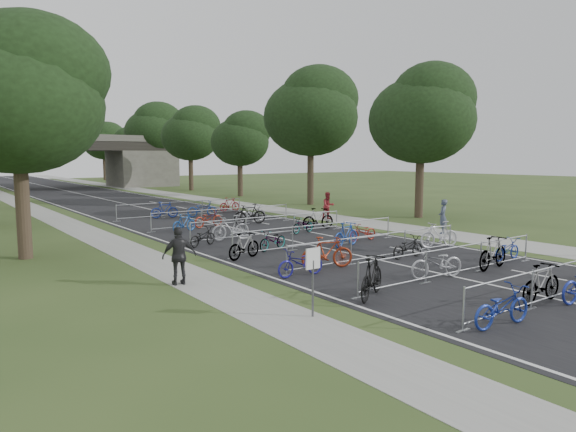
% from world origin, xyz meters
% --- Properties ---
extents(ground, '(200.00, 200.00, 0.00)m').
position_xyz_m(ground, '(0.00, 0.00, 0.00)').
color(ground, '#33471E').
rests_on(ground, ground).
extents(road, '(11.00, 140.00, 0.01)m').
position_xyz_m(road, '(0.00, 50.00, 0.01)').
color(road, black).
rests_on(road, ground).
extents(sidewalk_right, '(3.00, 140.00, 0.01)m').
position_xyz_m(sidewalk_right, '(8.00, 50.00, 0.01)').
color(sidewalk_right, gray).
rests_on(sidewalk_right, ground).
extents(sidewalk_left, '(2.00, 140.00, 0.01)m').
position_xyz_m(sidewalk_left, '(-7.50, 50.00, 0.01)').
color(sidewalk_left, gray).
rests_on(sidewalk_left, ground).
extents(lane_markings, '(0.12, 140.00, 0.00)m').
position_xyz_m(lane_markings, '(0.00, 50.00, 0.00)').
color(lane_markings, silver).
rests_on(lane_markings, ground).
extents(overpass_bridge, '(31.00, 8.00, 7.05)m').
position_xyz_m(overpass_bridge, '(0.00, 65.00, 3.53)').
color(overpass_bridge, '#4D4B44').
rests_on(overpass_bridge, ground).
extents(park_sign, '(0.45, 0.06, 1.83)m').
position_xyz_m(park_sign, '(-6.80, 3.00, 1.27)').
color(park_sign, '#4C4C51').
rests_on(park_sign, ground).
extents(tree_left_0, '(6.72, 6.72, 10.25)m').
position_xyz_m(tree_left_0, '(-11.39, 15.93, 6.49)').
color(tree_left_0, '#33261C').
rests_on(tree_left_0, ground).
extents(tree_right_0, '(7.17, 7.17, 10.93)m').
position_xyz_m(tree_right_0, '(13.11, 15.93, 6.92)').
color(tree_right_0, '#33261C').
rests_on(tree_right_0, ground).
extents(tree_right_1, '(8.18, 8.18, 12.47)m').
position_xyz_m(tree_right_1, '(13.11, 27.93, 7.90)').
color(tree_right_1, '#33261C').
rests_on(tree_right_1, ground).
extents(tree_right_2, '(6.16, 6.16, 9.39)m').
position_xyz_m(tree_right_2, '(13.11, 39.93, 5.95)').
color(tree_right_2, '#33261C').
rests_on(tree_right_2, ground).
extents(tree_right_3, '(7.17, 7.17, 10.93)m').
position_xyz_m(tree_right_3, '(13.11, 51.93, 6.92)').
color(tree_right_3, '#33261C').
rests_on(tree_right_3, ground).
extents(tree_right_4, '(8.18, 8.18, 12.47)m').
position_xyz_m(tree_right_4, '(13.11, 63.93, 7.90)').
color(tree_right_4, '#33261C').
rests_on(tree_right_4, ground).
extents(tree_right_5, '(6.16, 6.16, 9.39)m').
position_xyz_m(tree_right_5, '(13.11, 75.93, 5.95)').
color(tree_right_5, '#33261C').
rests_on(tree_right_5, ground).
extents(tree_right_6, '(7.17, 7.17, 10.93)m').
position_xyz_m(tree_right_6, '(13.11, 87.93, 6.92)').
color(tree_right_6, '#33261C').
rests_on(tree_right_6, ground).
extents(barrier_row_0, '(9.70, 0.08, 1.10)m').
position_xyz_m(barrier_row_0, '(0.00, 0.00, 0.55)').
color(barrier_row_0, '#9A9DA2').
rests_on(barrier_row_0, ground).
extents(barrier_row_1, '(9.70, 0.08, 1.10)m').
position_xyz_m(barrier_row_1, '(0.00, 3.60, 0.55)').
color(barrier_row_1, '#9A9DA2').
rests_on(barrier_row_1, ground).
extents(barrier_row_2, '(9.70, 0.08, 1.10)m').
position_xyz_m(barrier_row_2, '(0.00, 7.20, 0.55)').
color(barrier_row_2, '#9A9DA2').
rests_on(barrier_row_2, ground).
extents(barrier_row_3, '(9.70, 0.08, 1.10)m').
position_xyz_m(barrier_row_3, '(0.00, 11.00, 0.55)').
color(barrier_row_3, '#9A9DA2').
rests_on(barrier_row_3, ground).
extents(barrier_row_4, '(9.70, 0.08, 1.10)m').
position_xyz_m(barrier_row_4, '(0.00, 15.00, 0.55)').
color(barrier_row_4, '#9A9DA2').
rests_on(barrier_row_4, ground).
extents(barrier_row_5, '(9.70, 0.08, 1.10)m').
position_xyz_m(barrier_row_5, '(0.00, 20.00, 0.55)').
color(barrier_row_5, '#9A9DA2').
rests_on(barrier_row_5, ground).
extents(barrier_row_6, '(9.70, 0.08, 1.10)m').
position_xyz_m(barrier_row_6, '(0.00, 26.00, 0.55)').
color(barrier_row_6, '#9A9DA2').
rests_on(barrier_row_6, ground).
extents(bike_0, '(2.00, 0.87, 1.02)m').
position_xyz_m(bike_0, '(-3.57, -0.35, 0.51)').
color(bike_0, navy).
rests_on(bike_0, ground).
extents(bike_1, '(1.91, 0.58, 1.14)m').
position_xyz_m(bike_1, '(-0.73, 0.16, 0.57)').
color(bike_1, '#9A9DA2').
rests_on(bike_1, ground).
extents(bike_4, '(2.13, 1.54, 1.26)m').
position_xyz_m(bike_4, '(-4.30, 3.35, 0.63)').
color(bike_4, black).
rests_on(bike_4, ground).
extents(bike_5, '(2.19, 1.21, 1.09)m').
position_xyz_m(bike_5, '(-0.71, 3.79, 0.55)').
color(bike_5, '#97989E').
rests_on(bike_5, ground).
extents(bike_6, '(2.12, 0.83, 1.24)m').
position_xyz_m(bike_6, '(2.13, 3.49, 0.62)').
color(bike_6, '#9A9DA2').
rests_on(bike_6, ground).
extents(bike_7, '(1.70, 0.63, 0.89)m').
position_xyz_m(bike_7, '(4.14, 4.14, 0.44)').
color(bike_7, navy).
rests_on(bike_7, ground).
extents(bike_8, '(1.89, 0.74, 0.98)m').
position_xyz_m(bike_8, '(-4.30, 6.78, 0.49)').
color(bike_8, navy).
rests_on(bike_8, ground).
extents(bike_9, '(2.06, 1.28, 1.20)m').
position_xyz_m(bike_9, '(-2.70, 7.26, 0.60)').
color(bike_9, maroon).
rests_on(bike_9, ground).
extents(bike_10, '(1.76, 0.63, 0.92)m').
position_xyz_m(bike_10, '(1.25, 6.79, 0.46)').
color(bike_10, black).
rests_on(bike_10, ground).
extents(bike_11, '(2.10, 1.10, 1.22)m').
position_xyz_m(bike_11, '(4.30, 7.57, 0.61)').
color(bike_11, '#B3B2BB').
rests_on(bike_11, ground).
extents(bike_12, '(1.87, 0.99, 1.08)m').
position_xyz_m(bike_12, '(-4.30, 10.58, 0.54)').
color(bike_12, '#9A9DA2').
rests_on(bike_12, ground).
extents(bike_13, '(1.83, 1.05, 0.91)m').
position_xyz_m(bike_13, '(-2.22, 11.55, 0.45)').
color(bike_13, '#9A9DA2').
rests_on(bike_13, ground).
extents(bike_14, '(1.98, 0.99, 1.15)m').
position_xyz_m(bike_14, '(1.02, 10.28, 0.57)').
color(bike_14, '#1B3F99').
rests_on(bike_14, ground).
extents(bike_15, '(1.73, 0.62, 0.91)m').
position_xyz_m(bike_15, '(2.86, 11.04, 0.45)').
color(bike_15, maroon).
rests_on(bike_15, ground).
extents(bike_16, '(1.79, 1.20, 0.89)m').
position_xyz_m(bike_16, '(-4.30, 14.32, 0.45)').
color(bike_16, black).
rests_on(bike_16, ground).
extents(bike_17, '(2.10, 0.67, 1.25)m').
position_xyz_m(bike_17, '(-2.37, 15.08, 0.63)').
color(bike_17, gray).
rests_on(bike_17, ground).
extents(bike_18, '(1.76, 0.93, 0.88)m').
position_xyz_m(bike_18, '(1.99, 14.80, 0.44)').
color(bike_18, '#9A9DA2').
rests_on(bike_18, ground).
extents(bike_19, '(2.13, 0.81, 1.25)m').
position_xyz_m(bike_19, '(3.59, 15.46, 0.62)').
color(bike_19, '#9A9DA2').
rests_on(bike_19, ground).
extents(bike_20, '(1.73, 0.95, 1.00)m').
position_xyz_m(bike_20, '(-3.02, 19.13, 0.50)').
color(bike_20, '#1A4894').
rests_on(bike_20, ground).
extents(bike_21, '(2.08, 1.03, 1.05)m').
position_xyz_m(bike_21, '(-1.06, 20.03, 0.52)').
color(bike_21, maroon).
rests_on(bike_21, ground).
extents(bike_22, '(2.16, 0.92, 1.26)m').
position_xyz_m(bike_22, '(1.66, 19.77, 0.63)').
color(bike_22, black).
rests_on(bike_22, ground).
extents(bike_23, '(2.07, 0.77, 1.08)m').
position_xyz_m(bike_23, '(2.61, 21.02, 0.54)').
color(bike_23, '#A8A8B0').
rests_on(bike_23, ground).
extents(bike_25, '(1.93, 0.82, 1.12)m').
position_xyz_m(bike_25, '(-1.37, 25.89, 0.56)').
color(bike_25, navy).
rests_on(bike_25, ground).
extents(bike_26, '(2.19, 1.10, 1.10)m').
position_xyz_m(bike_26, '(1.03, 25.03, 0.55)').
color(bike_26, '#1C409C').
rests_on(bike_26, ground).
extents(bike_27, '(1.83, 0.66, 1.08)m').
position_xyz_m(bike_27, '(4.30, 26.96, 0.54)').
color(bike_27, maroon).
rests_on(bike_27, ground).
extents(pedestrian_a, '(0.82, 0.75, 1.87)m').
position_xyz_m(pedestrian_a, '(7.98, 10.19, 0.94)').
color(pedestrian_a, '#384154').
rests_on(pedestrian_a, ground).
extents(pedestrian_b, '(0.99, 0.83, 1.82)m').
position_xyz_m(pedestrian_b, '(7.19, 18.79, 0.91)').
color(pedestrian_b, maroon).
rests_on(pedestrian_b, ground).
extents(pedestrian_c, '(1.18, 0.65, 1.90)m').
position_xyz_m(pedestrian_c, '(-8.20, 8.18, 0.95)').
color(pedestrian_c, '#242426').
rests_on(pedestrian_c, ground).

